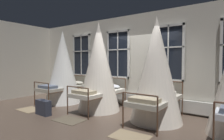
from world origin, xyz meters
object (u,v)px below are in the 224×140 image
at_px(cot_first, 63,68).
at_px(cot_second, 99,67).
at_px(suitcase_dark, 43,107).
at_px(cot_third, 156,71).

height_order(cot_first, cot_second, cot_second).
distance_m(cot_first, suitcase_dark, 2.03).
relative_size(cot_second, suitcase_dark, 5.01).
bearing_deg(cot_first, cot_second, -91.00).
height_order(cot_first, suitcase_dark, cot_first).
bearing_deg(suitcase_dark, cot_third, 28.32).
distance_m(cot_second, suitcase_dark, 2.06).
bearing_deg(cot_first, cot_third, -89.68).
relative_size(cot_first, cot_second, 0.97).
distance_m(cot_second, cot_third, 1.94).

